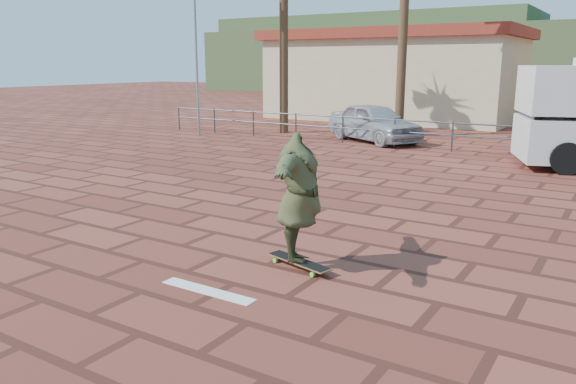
% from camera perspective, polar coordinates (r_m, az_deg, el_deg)
% --- Properties ---
extents(ground, '(120.00, 120.00, 0.00)m').
position_cam_1_polar(ground, '(8.67, -6.59, -6.37)').
color(ground, brown).
rests_on(ground, ground).
extents(paint_stripe, '(1.40, 0.22, 0.01)m').
position_cam_1_polar(paint_stripe, '(7.39, -8.16, -9.90)').
color(paint_stripe, white).
rests_on(paint_stripe, ground).
extents(guardrail, '(24.06, 0.06, 1.00)m').
position_cam_1_polar(guardrail, '(19.19, 16.38, 5.94)').
color(guardrail, '#47494F').
rests_on(guardrail, ground).
extents(flagpole, '(1.30, 0.10, 8.00)m').
position_cam_1_polar(flagpole, '(23.03, -9.19, 17.25)').
color(flagpole, gray).
rests_on(flagpole, ground).
extents(building_west, '(12.60, 7.60, 4.50)m').
position_cam_1_polar(building_west, '(30.48, 10.84, 11.67)').
color(building_west, beige).
rests_on(building_west, ground).
extents(hill_back, '(35.00, 14.00, 8.00)m').
position_cam_1_polar(hill_back, '(68.02, 8.81, 13.79)').
color(hill_back, '#384C28').
rests_on(hill_back, ground).
extents(longboard, '(1.14, 0.52, 0.11)m').
position_cam_1_polar(longboard, '(8.07, 1.09, -7.09)').
color(longboard, olive).
rests_on(longboard, ground).
extents(skateboarder, '(1.48, 2.32, 1.84)m').
position_cam_1_polar(skateboarder, '(7.80, 1.12, -0.60)').
color(skateboarder, '#3D4223').
rests_on(skateboarder, longboard).
extents(car_silver, '(4.45, 3.46, 1.42)m').
position_cam_1_polar(car_silver, '(21.20, 8.73, 7.01)').
color(car_silver, '#A3A4AA').
rests_on(car_silver, ground).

